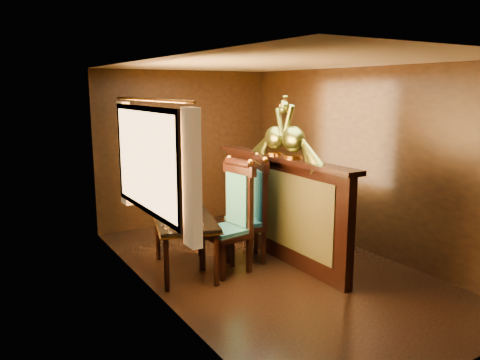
{
  "coord_description": "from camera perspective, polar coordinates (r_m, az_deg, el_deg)",
  "views": [
    {
      "loc": [
        -3.21,
        -4.5,
        2.21
      ],
      "look_at": [
        -0.29,
        0.29,
        1.11
      ],
      "focal_mm": 35.0,
      "sensor_mm": 36.0,
      "label": 1
    }
  ],
  "objects": [
    {
      "name": "peacock_right",
      "position": [
        6.09,
        4.3,
        6.38
      ],
      "size": [
        0.22,
        0.6,
        0.71
      ],
      "primitive_type": null,
      "color": "#1B522E",
      "rests_on": "partition"
    },
    {
      "name": "peacock_left",
      "position": [
        5.78,
        6.57,
        6.38
      ],
      "size": [
        0.24,
        0.65,
        0.77
      ],
      "primitive_type": null,
      "color": "#1B522E",
      "rests_on": "partition"
    },
    {
      "name": "chair_right",
      "position": [
        5.71,
        -0.75,
        -3.96
      ],
      "size": [
        0.56,
        0.59,
        1.4
      ],
      "rotation": [
        0.0,
        0.0,
        0.13
      ],
      "color": "black",
      "rests_on": "ground"
    },
    {
      "name": "room_shell",
      "position": [
        5.53,
        3.33,
        4.53
      ],
      "size": [
        3.04,
        5.04,
        2.52
      ],
      "color": "black",
      "rests_on": "ground"
    },
    {
      "name": "dining_table",
      "position": [
        5.69,
        -6.84,
        -5.3
      ],
      "size": [
        1.0,
        1.3,
        0.88
      ],
      "rotation": [
        0.0,
        0.0,
        -0.28
      ],
      "color": "black",
      "rests_on": "ground"
    },
    {
      "name": "chair_left",
      "position": [
        6.04,
        1.73,
        -3.17
      ],
      "size": [
        0.64,
        0.65,
        1.39
      ],
      "rotation": [
        0.0,
        0.0,
        -0.33
      ],
      "color": "black",
      "rests_on": "ground"
    },
    {
      "name": "partition",
      "position": [
        6.15,
        4.86,
        -3.06
      ],
      "size": [
        0.26,
        2.7,
        1.36
      ],
      "color": "black",
      "rests_on": "ground"
    },
    {
      "name": "ground",
      "position": [
        5.95,
        3.94,
        -10.74
      ],
      "size": [
        5.0,
        5.0,
        0.0
      ],
      "primitive_type": "plane",
      "color": "black",
      "rests_on": "ground"
    }
  ]
}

